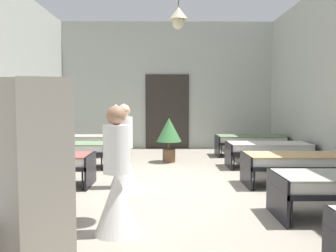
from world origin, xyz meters
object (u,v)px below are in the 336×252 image
Objects in this scene: bed_left_row_3 at (66,149)px; bed_left_row_4 at (84,140)px; bed_right_row_4 at (250,140)px; nurse_mid_aisle at (117,188)px; nurse_near_aisle at (124,158)px; bed_right_row_3 at (269,149)px; potted_plant at (169,133)px; bed_left_row_2 at (39,162)px; bed_right_row_2 at (298,162)px.

bed_left_row_3 is 1.00× the size of bed_left_row_4.
bed_right_row_4 is 1.28× the size of nurse_mid_aisle.
nurse_near_aisle reaches higher than bed_left_row_3.
potted_plant is at bearing 162.13° from bed_right_row_3.
bed_left_row_3 and bed_right_row_4 have the same top height.
bed_left_row_2 is 1.00× the size of bed_right_row_3.
nurse_mid_aisle is at bearing 0.10° from nurse_near_aisle.
potted_plant is (2.37, 2.50, 0.30)m from bed_left_row_2.
bed_left_row_2 is 5.85m from bed_right_row_4.
bed_right_row_4 is at bearing 24.04° from potted_plant.
bed_right_row_3 is 5.00m from nurse_mid_aisle.
bed_left_row_4 is 6.07m from nurse_mid_aisle.
bed_left_row_2 is 1.00× the size of bed_left_row_3.
nurse_mid_aisle reaches higher than bed_right_row_3.
bed_left_row_2 is at bearing 180.00° from bed_right_row_2.
nurse_near_aisle is at bearing -3.97° from bed_left_row_2.
bed_left_row_3 is 4.66m from bed_right_row_3.
bed_left_row_2 is at bearing 47.18° from nurse_mid_aisle.
bed_left_row_2 is 1.28× the size of nurse_mid_aisle.
bed_left_row_3 is at bearing 180.00° from bed_right_row_3.
bed_left_row_2 is 3.53m from bed_left_row_4.
bed_right_row_3 is at bearing 90.00° from bed_right_row_2.
bed_left_row_3 is 1.00× the size of bed_right_row_3.
nurse_mid_aisle is (-2.94, -2.29, 0.09)m from bed_right_row_2.
potted_plant is (0.64, 4.79, 0.21)m from nurse_mid_aisle.
bed_left_row_4 is at bearing 90.00° from bed_left_row_3.
bed_left_row_2 is at bearing -90.00° from bed_left_row_3.
bed_left_row_4 is at bearing 26.68° from nurse_mid_aisle.
bed_right_row_2 and bed_left_row_4 have the same top height.
nurse_mid_aisle is at bearing -97.61° from potted_plant.
bed_left_row_4 is 1.28× the size of nurse_near_aisle.
nurse_near_aisle is (1.55, -3.64, 0.09)m from bed_left_row_4.
potted_plant is at bearing 17.37° from bed_left_row_3.
nurse_mid_aisle is (1.73, -2.29, 0.09)m from bed_left_row_2.
bed_left_row_2 and bed_right_row_4 have the same top height.
nurse_near_aisle is 2.19m from nurse_mid_aisle.
nurse_mid_aisle is (1.73, -5.82, 0.09)m from bed_left_row_4.
bed_left_row_2 and bed_left_row_3 have the same top height.
potted_plant reaches higher than bed_left_row_3.
potted_plant is at bearing 46.63° from bed_left_row_2.
nurse_near_aisle reaches higher than bed_left_row_4.
bed_left_row_2 and bed_right_row_3 have the same top height.
nurse_near_aisle is (-3.11, -0.11, 0.09)m from bed_right_row_2.
bed_right_row_2 is 4.98m from bed_left_row_3.
bed_left_row_3 is 2.50m from potted_plant.
bed_left_row_3 is 1.00× the size of bed_right_row_4.
potted_plant reaches higher than bed_left_row_2.
bed_right_row_3 is 1.00× the size of bed_left_row_4.
bed_right_row_2 is at bearing -47.48° from potted_plant.
potted_plant is (0.81, 2.61, 0.21)m from nurse_near_aisle.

